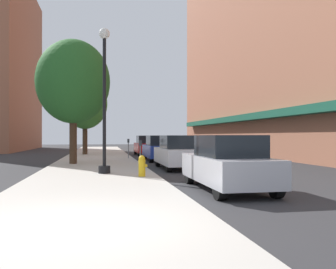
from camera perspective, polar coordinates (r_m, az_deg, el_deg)
name	(u,v)px	position (r m, az deg, el deg)	size (l,w,h in m)	color
ground_plane	(157,160)	(24.57, -1.83, -4.04)	(90.00, 90.00, 0.00)	#2D2D30
sidewalk_slab	(98,158)	(25.28, -11.20, -3.79)	(4.80, 50.00, 0.12)	#B7B2A8
building_far_background	(1,66)	(45.37, -25.20, 9.86)	(6.80, 18.00, 19.15)	#9E6047
lamppost	(104,97)	(14.70, -10.19, 5.89)	(0.48, 0.48, 5.90)	black
fire_hydrant	(142,166)	(13.35, -4.20, -5.03)	(0.33, 0.26, 0.79)	gold
parking_meter_near	(128,146)	(24.31, -6.38, -1.84)	(0.14, 0.09, 1.31)	slate
parking_meter_far	(140,150)	(16.74, -4.47, -2.58)	(0.14, 0.09, 1.31)	slate
tree_near	(85,104)	(30.10, -13.18, 4.82)	(3.64, 3.64, 6.27)	#422D1E
tree_mid	(73,82)	(20.21, -14.98, 8.16)	(3.97, 3.97, 6.76)	#422D1E
car_silver	(227,163)	(10.89, 9.53, -4.59)	(1.80, 4.30, 1.66)	black
car_white	(178,153)	(17.62, 1.66, -2.92)	(1.80, 4.30, 1.66)	black
car_blue	(160,148)	(23.27, -1.35, -2.26)	(1.80, 4.30, 1.66)	black
car_red	(147,146)	(30.12, -3.47, -1.79)	(1.80, 4.30, 1.66)	black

